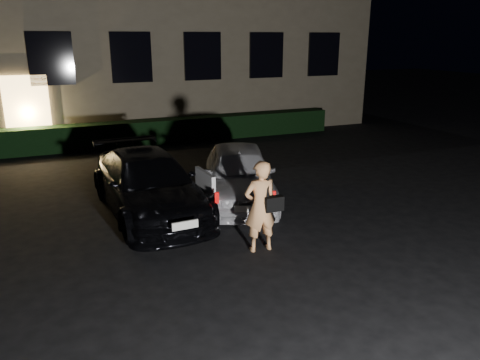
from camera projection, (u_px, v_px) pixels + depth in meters
name	position (u px, v px, depth m)	size (l,w,h in m)	color
ground	(270.00, 279.00, 7.41)	(80.00, 80.00, 0.00)	black
hedge	(139.00, 133.00, 16.54)	(15.00, 0.70, 0.85)	black
sedan	(149.00, 184.00, 10.03)	(2.12, 4.64, 1.30)	black
hatch	(239.00, 174.00, 10.78)	(2.72, 4.16, 1.32)	silver
man	(261.00, 206.00, 8.19)	(0.68, 0.41, 1.66)	tan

